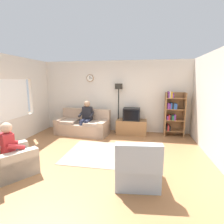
{
  "coord_description": "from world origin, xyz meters",
  "views": [
    {
      "loc": [
        1.1,
        -4.06,
        1.94
      ],
      "look_at": [
        0.21,
        0.83,
        1.06
      ],
      "focal_mm": 28.06,
      "sensor_mm": 36.0,
      "label": 1
    }
  ],
  "objects_px": {
    "tv": "(132,114)",
    "armchair_near_window": "(10,161)",
    "person_on_couch": "(86,116)",
    "floor_lamp": "(119,94)",
    "armchair_near_bookshelf": "(137,168)",
    "couch": "(83,126)",
    "person_in_left_armchair": "(13,146)",
    "bookshelf": "(173,113)",
    "tv_stand": "(131,127)"
  },
  "relations": [
    {
      "from": "tv",
      "to": "armchair_near_window",
      "type": "distance_m",
      "value": 4.06
    },
    {
      "from": "armchair_near_window",
      "to": "person_on_couch",
      "type": "height_order",
      "value": "person_on_couch"
    },
    {
      "from": "tv",
      "to": "floor_lamp",
      "type": "bearing_deg",
      "value": 166.14
    },
    {
      "from": "armchair_near_bookshelf",
      "to": "couch",
      "type": "bearing_deg",
      "value": 126.29
    },
    {
      "from": "tv",
      "to": "person_on_couch",
      "type": "relative_size",
      "value": 0.48
    },
    {
      "from": "floor_lamp",
      "to": "person_in_left_armchair",
      "type": "height_order",
      "value": "floor_lamp"
    },
    {
      "from": "couch",
      "to": "person_on_couch",
      "type": "xyz_separation_m",
      "value": [
        0.18,
        -0.11,
        0.39
      ]
    },
    {
      "from": "tv",
      "to": "bookshelf",
      "type": "distance_m",
      "value": 1.46
    },
    {
      "from": "couch",
      "to": "tv",
      "type": "bearing_deg",
      "value": 9.15
    },
    {
      "from": "couch",
      "to": "person_on_couch",
      "type": "height_order",
      "value": "person_on_couch"
    },
    {
      "from": "tv",
      "to": "person_in_left_armchair",
      "type": "height_order",
      "value": "person_in_left_armchair"
    },
    {
      "from": "floor_lamp",
      "to": "armchair_near_bookshelf",
      "type": "xyz_separation_m",
      "value": [
        0.83,
        -3.26,
        -1.16
      ]
    },
    {
      "from": "tv",
      "to": "person_in_left_armchair",
      "type": "xyz_separation_m",
      "value": [
        -2.25,
        -3.24,
        -0.15
      ]
    },
    {
      "from": "tv_stand",
      "to": "floor_lamp",
      "type": "bearing_deg",
      "value": 168.81
    },
    {
      "from": "floor_lamp",
      "to": "bookshelf",
      "type": "bearing_deg",
      "value": -0.87
    },
    {
      "from": "floor_lamp",
      "to": "armchair_near_bookshelf",
      "type": "bearing_deg",
      "value": -75.77
    },
    {
      "from": "armchair_near_bookshelf",
      "to": "person_in_left_armchair",
      "type": "relative_size",
      "value": 0.86
    },
    {
      "from": "person_on_couch",
      "to": "person_in_left_armchair",
      "type": "distance_m",
      "value": 2.92
    },
    {
      "from": "armchair_near_window",
      "to": "armchair_near_bookshelf",
      "type": "xyz_separation_m",
      "value": [
        2.63,
        0.17,
        0.0
      ]
    },
    {
      "from": "bookshelf",
      "to": "tv",
      "type": "bearing_deg",
      "value": -176.32
    },
    {
      "from": "person_in_left_armchair",
      "to": "armchair_near_window",
      "type": "bearing_deg",
      "value": -124.62
    },
    {
      "from": "couch",
      "to": "floor_lamp",
      "type": "height_order",
      "value": "floor_lamp"
    },
    {
      "from": "tv",
      "to": "person_in_left_armchair",
      "type": "distance_m",
      "value": 3.94
    },
    {
      "from": "tv",
      "to": "tv_stand",
      "type": "bearing_deg",
      "value": 90.0
    },
    {
      "from": "couch",
      "to": "person_in_left_armchair",
      "type": "distance_m",
      "value": 3.0
    },
    {
      "from": "couch",
      "to": "person_on_couch",
      "type": "distance_m",
      "value": 0.44
    },
    {
      "from": "armchair_near_bookshelf",
      "to": "armchair_near_window",
      "type": "bearing_deg",
      "value": -176.33
    },
    {
      "from": "tv_stand",
      "to": "tv",
      "type": "bearing_deg",
      "value": -90.0
    },
    {
      "from": "bookshelf",
      "to": "armchair_near_window",
      "type": "xyz_separation_m",
      "value": [
        -3.76,
        -3.4,
        -0.54
      ]
    },
    {
      "from": "bookshelf",
      "to": "armchair_near_bookshelf",
      "type": "relative_size",
      "value": 1.66
    },
    {
      "from": "tv",
      "to": "floor_lamp",
      "type": "distance_m",
      "value": 0.87
    },
    {
      "from": "person_on_couch",
      "to": "person_in_left_armchair",
      "type": "xyz_separation_m",
      "value": [
        -0.66,
        -2.84,
        -0.09
      ]
    },
    {
      "from": "tv_stand",
      "to": "floor_lamp",
      "type": "relative_size",
      "value": 0.59
    },
    {
      "from": "couch",
      "to": "floor_lamp",
      "type": "distance_m",
      "value": 1.75
    },
    {
      "from": "floor_lamp",
      "to": "person_on_couch",
      "type": "height_order",
      "value": "floor_lamp"
    },
    {
      "from": "couch",
      "to": "tv_stand",
      "type": "distance_m",
      "value": 1.8
    },
    {
      "from": "bookshelf",
      "to": "person_in_left_armchair",
      "type": "height_order",
      "value": "bookshelf"
    },
    {
      "from": "couch",
      "to": "bookshelf",
      "type": "bearing_deg",
      "value": 6.69
    },
    {
      "from": "bookshelf",
      "to": "armchair_near_bookshelf",
      "type": "xyz_separation_m",
      "value": [
        -1.13,
        -3.23,
        -0.54
      ]
    },
    {
      "from": "bookshelf",
      "to": "floor_lamp",
      "type": "bearing_deg",
      "value": 179.13
    },
    {
      "from": "couch",
      "to": "person_on_couch",
      "type": "relative_size",
      "value": 1.6
    },
    {
      "from": "bookshelf",
      "to": "armchair_near_window",
      "type": "distance_m",
      "value": 5.1
    },
    {
      "from": "floor_lamp",
      "to": "person_in_left_armchair",
      "type": "xyz_separation_m",
      "value": [
        -1.75,
        -3.36,
        -0.85
      ]
    },
    {
      "from": "bookshelf",
      "to": "person_in_left_armchair",
      "type": "xyz_separation_m",
      "value": [
        -3.71,
        -3.33,
        -0.22
      ]
    },
    {
      "from": "floor_lamp",
      "to": "armchair_near_bookshelf",
      "type": "height_order",
      "value": "floor_lamp"
    },
    {
      "from": "tv_stand",
      "to": "floor_lamp",
      "type": "height_order",
      "value": "floor_lamp"
    },
    {
      "from": "armchair_near_bookshelf",
      "to": "floor_lamp",
      "type": "bearing_deg",
      "value": 104.23
    },
    {
      "from": "tv_stand",
      "to": "person_on_couch",
      "type": "height_order",
      "value": "person_on_couch"
    },
    {
      "from": "armchair_near_bookshelf",
      "to": "person_on_couch",
      "type": "relative_size",
      "value": 0.77
    },
    {
      "from": "floor_lamp",
      "to": "armchair_near_window",
      "type": "bearing_deg",
      "value": -117.68
    }
  ]
}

